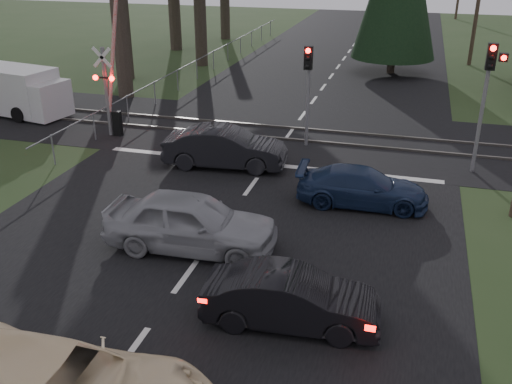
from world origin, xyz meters
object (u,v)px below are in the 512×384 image
(traffic_signal_right, at_px, (488,84))
(dark_car_far, at_px, (225,148))
(traffic_signal_center, at_px, (308,79))
(dark_hatchback, at_px, (291,299))
(crossing_signal, at_px, (111,89))
(white_van, at_px, (14,91))
(silver_car, at_px, (191,222))
(blue_sedan, at_px, (362,187))

(traffic_signal_right, distance_m, dark_car_far, 9.56)
(traffic_signal_center, relative_size, dark_hatchback, 1.05)
(traffic_signal_center, height_order, dark_hatchback, traffic_signal_center)
(crossing_signal, distance_m, traffic_signal_right, 14.88)
(traffic_signal_center, distance_m, white_van, 14.74)
(silver_car, bearing_deg, traffic_signal_center, -10.81)
(crossing_signal, bearing_deg, traffic_signal_right, -1.21)
(dark_car_far, xyz_separation_m, white_van, (-12.15, 3.96, 0.40))
(silver_car, relative_size, dark_car_far, 1.05)
(traffic_signal_right, xyz_separation_m, traffic_signal_center, (-6.55, 1.20, -0.51))
(dark_hatchback, distance_m, dark_car_far, 9.82)
(blue_sedan, height_order, white_van, white_van)
(traffic_signal_right, height_order, traffic_signal_center, traffic_signal_right)
(crossing_signal, height_order, white_van, crossing_signal)
(traffic_signal_right, bearing_deg, crossing_signal, 178.79)
(crossing_signal, relative_size, blue_sedan, 1.66)
(crossing_signal, height_order, dark_car_far, crossing_signal)
(dark_hatchback, xyz_separation_m, white_van, (-16.62, 12.70, 0.50))
(dark_hatchback, height_order, dark_car_far, dark_car_far)
(traffic_signal_right, bearing_deg, traffic_signal_center, 169.59)
(crossing_signal, height_order, traffic_signal_right, crossing_signal)
(silver_car, bearing_deg, blue_sedan, -47.70)
(dark_hatchback, relative_size, blue_sedan, 0.94)
(crossing_signal, bearing_deg, dark_hatchback, -46.78)
(traffic_signal_center, height_order, silver_car, traffic_signal_center)
(dark_hatchback, distance_m, silver_car, 4.25)
(dark_hatchback, bearing_deg, traffic_signal_right, -27.65)
(traffic_signal_right, height_order, blue_sedan, traffic_signal_right)
(traffic_signal_center, relative_size, dark_car_far, 0.90)
(crossing_signal, xyz_separation_m, dark_car_far, (5.81, -2.20, -1.31))
(crossing_signal, height_order, traffic_signal_center, crossing_signal)
(dark_car_far, relative_size, white_van, 0.75)
(traffic_signal_center, height_order, blue_sedan, traffic_signal_center)
(dark_hatchback, relative_size, silver_car, 0.82)
(traffic_signal_right, relative_size, dark_car_far, 1.03)
(dark_car_far, bearing_deg, crossing_signal, 63.48)
(dark_car_far, height_order, white_van, white_van)
(silver_car, bearing_deg, dark_car_far, 7.69)
(silver_car, relative_size, blue_sedan, 1.14)
(traffic_signal_center, bearing_deg, traffic_signal_right, -10.41)
(crossing_signal, bearing_deg, silver_car, -50.50)
(dark_car_far, bearing_deg, white_van, 66.20)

